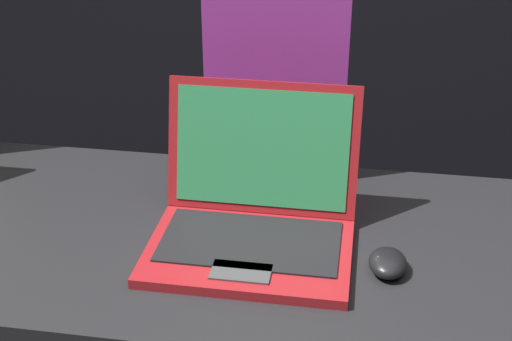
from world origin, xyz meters
name	(u,v)px	position (x,y,z in m)	size (l,w,h in m)	color
laptop_middle	(253,210)	(0.00, 0.33, 1.06)	(0.39, 0.34, 0.28)	maroon
mouse_middle	(388,263)	(0.26, 0.26, 1.02)	(0.07, 0.09, 0.04)	black
promo_stand_middle	(273,89)	(0.00, 0.61, 1.21)	(0.31, 0.07, 0.44)	black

